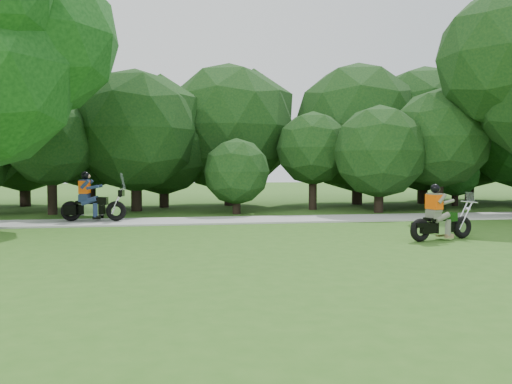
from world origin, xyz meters
name	(u,v)px	position (x,y,z in m)	size (l,w,h in m)	color
ground	(382,260)	(0.00, 0.00, 0.00)	(100.00, 100.00, 0.00)	#31601B
walkway	(295,219)	(0.00, 8.00, 0.03)	(60.00, 2.20, 0.06)	#ACACA7
tree_line	(302,134)	(1.91, 14.44, 3.62)	(39.64, 11.63, 7.36)	black
chopper_motorcycle	(439,220)	(2.65, 2.39, 0.57)	(2.12, 0.92, 1.54)	black
touring_motorcycle	(89,203)	(-7.41, 8.20, 0.70)	(2.32, 0.87, 1.77)	black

